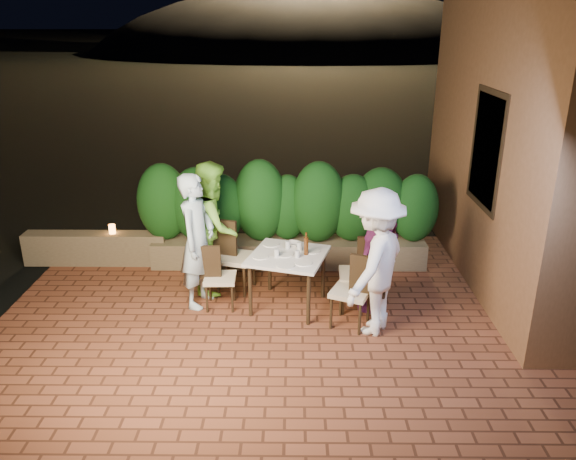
{
  "coord_description": "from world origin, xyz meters",
  "views": [
    {
      "loc": [
        0.27,
        -5.74,
        3.61
      ],
      "look_at": [
        0.2,
        1.02,
        1.05
      ],
      "focal_mm": 35.0,
      "sensor_mm": 36.0,
      "label": 1
    }
  ],
  "objects_px": {
    "dining_table": "(288,281)",
    "diner_green": "(213,226)",
    "diner_white": "(375,263)",
    "parapet_lamp": "(112,229)",
    "diner_purple": "(379,250)",
    "chair_left_front": "(220,277)",
    "beer_bottle": "(306,244)",
    "chair_left_back": "(236,256)",
    "chair_right_front": "(351,290)",
    "bowl": "(293,244)",
    "diner_blue": "(197,241)",
    "chair_right_back": "(358,273)"
  },
  "relations": [
    {
      "from": "chair_right_front",
      "to": "diner_blue",
      "type": "height_order",
      "value": "diner_blue"
    },
    {
      "from": "parapet_lamp",
      "to": "beer_bottle",
      "type": "bearing_deg",
      "value": -24.99
    },
    {
      "from": "chair_left_front",
      "to": "parapet_lamp",
      "type": "relative_size",
      "value": 6.23
    },
    {
      "from": "diner_blue",
      "to": "diner_green",
      "type": "xyz_separation_m",
      "value": [
        0.14,
        0.51,
        0.01
      ]
    },
    {
      "from": "parapet_lamp",
      "to": "diner_white",
      "type": "bearing_deg",
      "value": -27.68
    },
    {
      "from": "chair_left_back",
      "to": "chair_right_front",
      "type": "distance_m",
      "value": 1.8
    },
    {
      "from": "beer_bottle",
      "to": "diner_purple",
      "type": "distance_m",
      "value": 0.94
    },
    {
      "from": "diner_white",
      "to": "parapet_lamp",
      "type": "bearing_deg",
      "value": -86.05
    },
    {
      "from": "chair_left_front",
      "to": "beer_bottle",
      "type": "bearing_deg",
      "value": -0.3
    },
    {
      "from": "dining_table",
      "to": "diner_green",
      "type": "distance_m",
      "value": 1.31
    },
    {
      "from": "chair_left_back",
      "to": "chair_right_back",
      "type": "distance_m",
      "value": 1.72
    },
    {
      "from": "bowl",
      "to": "parapet_lamp",
      "type": "xyz_separation_m",
      "value": [
        -2.79,
        1.08,
        -0.2
      ]
    },
    {
      "from": "diner_green",
      "to": "parapet_lamp",
      "type": "distance_m",
      "value": 1.89
    },
    {
      "from": "bowl",
      "to": "chair_right_front",
      "type": "relative_size",
      "value": 0.19
    },
    {
      "from": "bowl",
      "to": "chair_right_front",
      "type": "bearing_deg",
      "value": -47.68
    },
    {
      "from": "chair_right_back",
      "to": "diner_white",
      "type": "distance_m",
      "value": 0.7
    },
    {
      "from": "chair_right_back",
      "to": "diner_green",
      "type": "height_order",
      "value": "diner_green"
    },
    {
      "from": "chair_left_front",
      "to": "chair_left_back",
      "type": "relative_size",
      "value": 0.85
    },
    {
      "from": "bowl",
      "to": "chair_right_front",
      "type": "distance_m",
      "value": 1.09
    },
    {
      "from": "chair_left_back",
      "to": "diner_white",
      "type": "relative_size",
      "value": 0.57
    },
    {
      "from": "bowl",
      "to": "chair_right_back",
      "type": "relative_size",
      "value": 0.18
    },
    {
      "from": "chair_right_back",
      "to": "bowl",
      "type": "bearing_deg",
      "value": -20.3
    },
    {
      "from": "diner_white",
      "to": "diner_purple",
      "type": "bearing_deg",
      "value": -161.63
    },
    {
      "from": "diner_purple",
      "to": "parapet_lamp",
      "type": "bearing_deg",
      "value": -77.15
    },
    {
      "from": "bowl",
      "to": "chair_left_back",
      "type": "distance_m",
      "value": 0.86
    },
    {
      "from": "chair_right_front",
      "to": "diner_blue",
      "type": "xyz_separation_m",
      "value": [
        -1.96,
        0.56,
        0.42
      ]
    },
    {
      "from": "diner_green",
      "to": "dining_table",
      "type": "bearing_deg",
      "value": -122.42
    },
    {
      "from": "bowl",
      "to": "chair_left_back",
      "type": "height_order",
      "value": "chair_left_back"
    },
    {
      "from": "diner_purple",
      "to": "chair_left_front",
      "type": "bearing_deg",
      "value": -58.05
    },
    {
      "from": "dining_table",
      "to": "chair_left_front",
      "type": "xyz_separation_m",
      "value": [
        -0.89,
        -0.01,
        0.06
      ]
    },
    {
      "from": "bowl",
      "to": "diner_purple",
      "type": "distance_m",
      "value": 1.16
    },
    {
      "from": "beer_bottle",
      "to": "chair_right_front",
      "type": "bearing_deg",
      "value": -41.49
    },
    {
      "from": "chair_left_back",
      "to": "chair_right_front",
      "type": "xyz_separation_m",
      "value": [
        1.51,
        -0.97,
        -0.03
      ]
    },
    {
      "from": "dining_table",
      "to": "chair_left_front",
      "type": "relative_size",
      "value": 1.07
    },
    {
      "from": "beer_bottle",
      "to": "parapet_lamp",
      "type": "distance_m",
      "value": 3.28
    },
    {
      "from": "diner_green",
      "to": "diner_white",
      "type": "height_order",
      "value": "diner_green"
    },
    {
      "from": "diner_white",
      "to": "parapet_lamp",
      "type": "xyz_separation_m",
      "value": [
        -3.76,
        1.97,
        -0.33
      ]
    },
    {
      "from": "dining_table",
      "to": "diner_green",
      "type": "height_order",
      "value": "diner_green"
    },
    {
      "from": "beer_bottle",
      "to": "diner_white",
      "type": "distance_m",
      "value": 1.0
    },
    {
      "from": "chair_right_front",
      "to": "diner_white",
      "type": "bearing_deg",
      "value": 179.83
    },
    {
      "from": "beer_bottle",
      "to": "chair_left_front",
      "type": "bearing_deg",
      "value": -179.07
    },
    {
      "from": "diner_purple",
      "to": "parapet_lamp",
      "type": "distance_m",
      "value": 4.15
    },
    {
      "from": "bowl",
      "to": "parapet_lamp",
      "type": "height_order",
      "value": "bowl"
    },
    {
      "from": "chair_left_back",
      "to": "chair_right_back",
      "type": "bearing_deg",
      "value": -1.69
    },
    {
      "from": "bowl",
      "to": "diner_purple",
      "type": "bearing_deg",
      "value": -18.15
    },
    {
      "from": "chair_left_back",
      "to": "diner_white",
      "type": "xyz_separation_m",
      "value": [
        1.77,
        -1.08,
        0.39
      ]
    },
    {
      "from": "chair_left_back",
      "to": "chair_right_back",
      "type": "height_order",
      "value": "chair_left_back"
    },
    {
      "from": "bowl",
      "to": "parapet_lamp",
      "type": "relative_size",
      "value": 1.33
    },
    {
      "from": "beer_bottle",
      "to": "chair_left_front",
      "type": "height_order",
      "value": "beer_bottle"
    },
    {
      "from": "chair_right_back",
      "to": "diner_purple",
      "type": "height_order",
      "value": "diner_purple"
    }
  ]
}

